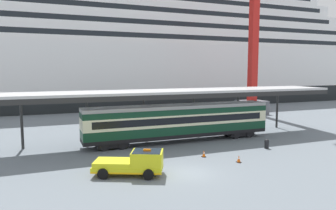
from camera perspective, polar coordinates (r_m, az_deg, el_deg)
name	(u,v)px	position (r m, az deg, el deg)	size (l,w,h in m)	color
ground_plane	(188,173)	(24.91, 3.72, -12.13)	(400.00, 400.00, 0.00)	slate
cruise_ship	(70,50)	(75.47, -17.34, 9.49)	(158.09, 30.21, 36.65)	black
platform_canopy	(178,92)	(34.75, 1.82, 2.28)	(38.28, 5.64, 5.70)	#B7B7B7
train_carriage	(179,121)	(34.71, 2.09, -2.93)	(21.06, 2.81, 4.11)	black
service_truck	(135,162)	(24.16, -6.02, -10.29)	(5.57, 4.01, 2.02)	yellow
traffic_cone_near	(204,154)	(29.23, 6.51, -8.74)	(0.36, 0.36, 0.62)	black
traffic_cone_mid	(239,159)	(28.06, 12.70, -9.50)	(0.36, 0.36, 0.61)	black
traffic_cone_far	(140,153)	(29.09, -5.09, -8.67)	(0.36, 0.36, 0.74)	black
quay_bollard	(267,143)	(33.54, 17.44, -6.65)	(0.48, 0.48, 0.96)	black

